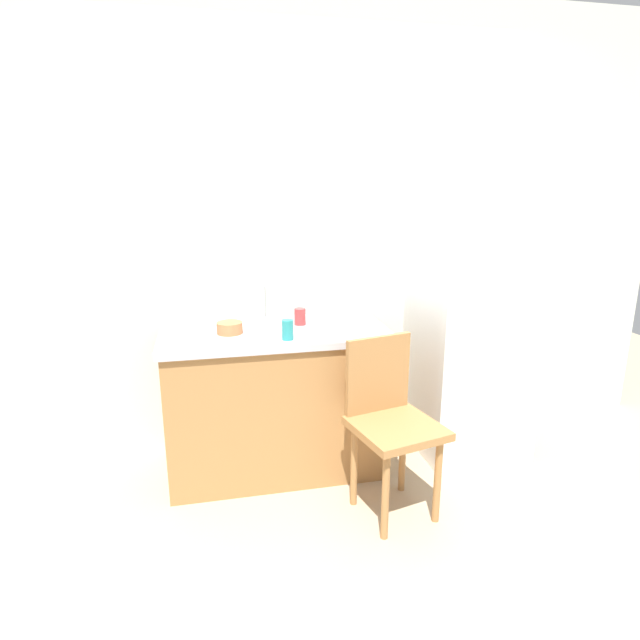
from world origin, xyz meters
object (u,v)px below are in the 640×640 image
Objects in this scene: cup_red at (300,317)px; cup_teal at (288,330)px; refrigerator at (469,347)px; terracotta_bowl at (230,328)px; chair at (390,418)px; dish_tray at (339,324)px.

cup_red is 0.89× the size of cup_teal.
refrigerator is at bearing 10.24° from cup_teal.
terracotta_bowl is 1.47× the size of cup_red.
chair is at bearing -142.98° from refrigerator.
chair is 9.36× the size of cup_red.
chair is 8.36× the size of cup_teal.
chair is 0.61m from dish_tray.
refrigerator reaches higher than dish_tray.
terracotta_bowl is 1.31× the size of cup_teal.
chair is 3.18× the size of dish_tray.
refrigerator is at bearing 23.82° from chair.
terracotta_bowl is at bearing -178.91° from refrigerator.
cup_red is 0.30m from cup_teal.
dish_tray is 2.95× the size of cup_red.
cup_teal is (-0.11, -0.27, 0.01)m from cup_red.
cup_red is (-0.20, 0.12, 0.02)m from dish_tray.
chair is 0.68m from cup_teal.
refrigerator is 12.40× the size of cup_teal.
dish_tray is 0.60m from terracotta_bowl.
refrigerator is 9.44× the size of terracotta_bowl.
chair is at bearing -72.28° from dish_tray.
refrigerator is 0.87m from dish_tray.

